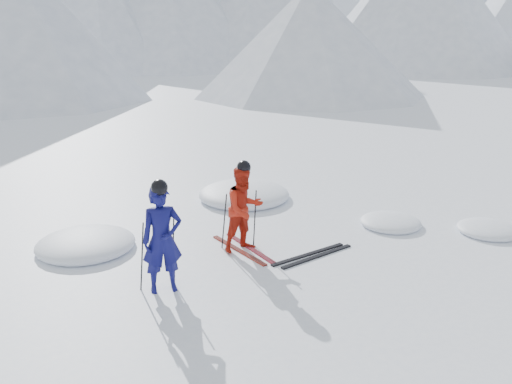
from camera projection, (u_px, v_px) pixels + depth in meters
name	position (u px, v px, depth m)	size (l,w,h in m)	color
ground	(331.00, 242.00, 10.68)	(160.00, 160.00, 0.00)	white
skier_blue	(162.00, 240.00, 8.51)	(0.64, 0.42, 1.75)	#0D0E52
skier_red	(244.00, 209.00, 10.09)	(0.80, 0.62, 1.64)	#B21E0E
pole_blue_left	(142.00, 257.00, 8.60)	(0.02, 0.02, 1.17)	black
pole_blue_right	(173.00, 248.00, 8.92)	(0.02, 0.02, 1.17)	black
pole_red_left	(224.00, 221.00, 10.26)	(0.02, 0.02, 1.10)	black
pole_red_right	(255.00, 218.00, 10.43)	(0.02, 0.02, 1.10)	black
ski_worn_left	(239.00, 250.00, 10.28)	(0.09, 1.70, 0.03)	black
ski_worn_right	(250.00, 248.00, 10.38)	(0.09, 1.70, 0.03)	black
ski_loose_a	(308.00, 254.00, 10.09)	(0.09, 1.70, 0.03)	black
ski_loose_b	(317.00, 256.00, 10.00)	(0.09, 1.70, 0.03)	black
snow_lumps	(238.00, 217.00, 12.11)	(9.15, 6.08, 0.49)	white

